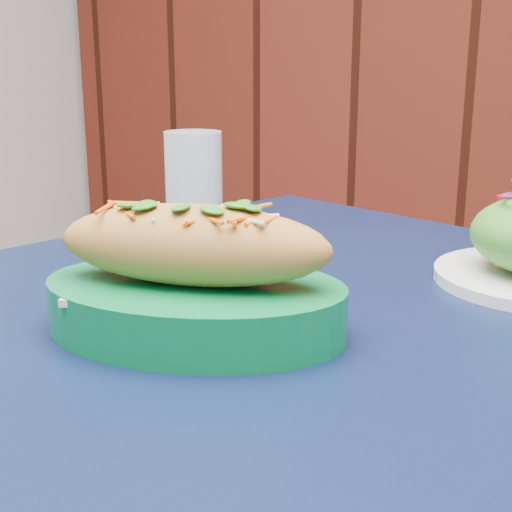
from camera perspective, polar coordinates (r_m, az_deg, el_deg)
The scene contains 3 objects.
cafe_table at distance 0.70m, azimuth 3.92°, elevation -10.93°, with size 0.98×0.98×0.75m.
banh_mi_basket at distance 0.60m, azimuth -4.97°, elevation -1.92°, with size 0.30×0.24×0.12m.
water_glass at distance 0.99m, azimuth -5.00°, elevation 6.21°, with size 0.08×0.08×0.13m, color silver.
Camera 1 is at (-0.17, 0.64, 0.98)m, focal length 50.00 mm.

